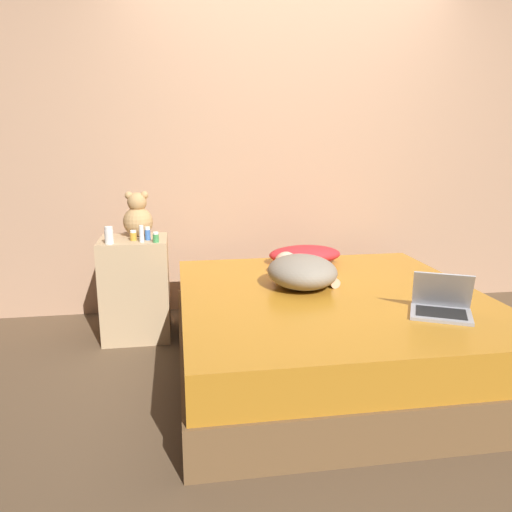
{
  "coord_description": "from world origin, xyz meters",
  "views": [
    {
      "loc": [
        -0.87,
        -2.65,
        1.33
      ],
      "look_at": [
        -0.41,
        0.23,
        0.64
      ],
      "focal_mm": 35.0,
      "sensor_mm": 36.0,
      "label": 1
    }
  ],
  "objects_px": {
    "bottle_blue": "(148,234)",
    "bottle_amber": "(133,236)",
    "bottle_white": "(109,236)",
    "person_lying": "(301,271)",
    "pillow": "(305,255)",
    "bottle_clear": "(142,234)",
    "teddy_bear": "(138,217)",
    "bottle_green": "(156,237)",
    "laptop": "(441,305)"
  },
  "relations": [
    {
      "from": "pillow",
      "to": "bottle_amber",
      "type": "xyz_separation_m",
      "value": [
        -1.18,
        -0.09,
        0.19
      ]
    },
    {
      "from": "pillow",
      "to": "bottle_green",
      "type": "xyz_separation_m",
      "value": [
        -1.03,
        -0.18,
        0.19
      ]
    },
    {
      "from": "teddy_bear",
      "to": "bottle_clear",
      "type": "xyz_separation_m",
      "value": [
        0.03,
        -0.21,
        -0.08
      ]
    },
    {
      "from": "person_lying",
      "to": "bottle_white",
      "type": "height_order",
      "value": "bottle_white"
    },
    {
      "from": "laptop",
      "to": "bottle_white",
      "type": "distance_m",
      "value": 1.99
    },
    {
      "from": "pillow",
      "to": "bottle_blue",
      "type": "bearing_deg",
      "value": -175.24
    },
    {
      "from": "person_lying",
      "to": "bottle_blue",
      "type": "xyz_separation_m",
      "value": [
        -0.92,
        0.46,
        0.17
      ]
    },
    {
      "from": "bottle_blue",
      "to": "bottle_clear",
      "type": "xyz_separation_m",
      "value": [
        -0.03,
        -0.06,
        0.01
      ]
    },
    {
      "from": "bottle_blue",
      "to": "bottle_amber",
      "type": "height_order",
      "value": "bottle_blue"
    },
    {
      "from": "bottle_white",
      "to": "bottle_amber",
      "type": "bearing_deg",
      "value": 31.74
    },
    {
      "from": "pillow",
      "to": "bottle_amber",
      "type": "relative_size",
      "value": 7.79
    },
    {
      "from": "bottle_white",
      "to": "person_lying",
      "type": "bearing_deg",
      "value": -17.61
    },
    {
      "from": "bottle_green",
      "to": "bottle_white",
      "type": "height_order",
      "value": "bottle_white"
    },
    {
      "from": "teddy_bear",
      "to": "bottle_clear",
      "type": "height_order",
      "value": "teddy_bear"
    },
    {
      "from": "person_lying",
      "to": "bottle_white",
      "type": "bearing_deg",
      "value": 155.94
    },
    {
      "from": "bottle_blue",
      "to": "bottle_clear",
      "type": "bearing_deg",
      "value": -118.47
    },
    {
      "from": "bottle_blue",
      "to": "bottle_white",
      "type": "relative_size",
      "value": 0.79
    },
    {
      "from": "bottle_clear",
      "to": "bottle_amber",
      "type": "bearing_deg",
      "value": 133.24
    },
    {
      "from": "bottle_white",
      "to": "bottle_clear",
      "type": "bearing_deg",
      "value": 7.66
    },
    {
      "from": "teddy_bear",
      "to": "bottle_blue",
      "type": "bearing_deg",
      "value": -64.6
    },
    {
      "from": "bottle_blue",
      "to": "bottle_green",
      "type": "height_order",
      "value": "bottle_blue"
    },
    {
      "from": "laptop",
      "to": "bottle_blue",
      "type": "height_order",
      "value": "bottle_blue"
    },
    {
      "from": "laptop",
      "to": "bottle_amber",
      "type": "xyz_separation_m",
      "value": [
        -1.59,
        1.05,
        0.21
      ]
    },
    {
      "from": "person_lying",
      "to": "bottle_white",
      "type": "distance_m",
      "value": 1.22
    },
    {
      "from": "bottle_clear",
      "to": "bottle_amber",
      "type": "xyz_separation_m",
      "value": [
        -0.06,
        0.06,
        -0.02
      ]
    },
    {
      "from": "bottle_clear",
      "to": "bottle_white",
      "type": "bearing_deg",
      "value": -172.34
    },
    {
      "from": "laptop",
      "to": "bottle_green",
      "type": "xyz_separation_m",
      "value": [
        -1.44,
        0.97,
        0.21
      ]
    },
    {
      "from": "laptop",
      "to": "bottle_green",
      "type": "height_order",
      "value": "bottle_green"
    },
    {
      "from": "person_lying",
      "to": "bottle_white",
      "type": "relative_size",
      "value": 5.68
    },
    {
      "from": "bottle_green",
      "to": "bottle_clear",
      "type": "xyz_separation_m",
      "value": [
        -0.09,
        0.02,
        0.02
      ]
    },
    {
      "from": "bottle_green",
      "to": "bottle_amber",
      "type": "bearing_deg",
      "value": 150.36
    },
    {
      "from": "bottle_white",
      "to": "bottle_amber",
      "type": "height_order",
      "value": "bottle_white"
    },
    {
      "from": "pillow",
      "to": "bottle_clear",
      "type": "relative_size",
      "value": 4.75
    },
    {
      "from": "bottle_green",
      "to": "bottle_amber",
      "type": "height_order",
      "value": "same"
    },
    {
      "from": "bottle_blue",
      "to": "person_lying",
      "type": "bearing_deg",
      "value": -26.35
    },
    {
      "from": "pillow",
      "to": "person_lying",
      "type": "xyz_separation_m",
      "value": [
        -0.17,
        -0.55,
        0.03
      ]
    },
    {
      "from": "teddy_bear",
      "to": "pillow",
      "type": "bearing_deg",
      "value": -2.57
    },
    {
      "from": "pillow",
      "to": "bottle_green",
      "type": "relative_size",
      "value": 7.71
    },
    {
      "from": "laptop",
      "to": "bottle_clear",
      "type": "height_order",
      "value": "bottle_clear"
    },
    {
      "from": "pillow",
      "to": "bottle_white",
      "type": "xyz_separation_m",
      "value": [
        -1.32,
        -0.18,
        0.21
      ]
    },
    {
      "from": "bottle_clear",
      "to": "teddy_bear",
      "type": "bearing_deg",
      "value": 99.2
    },
    {
      "from": "bottle_clear",
      "to": "bottle_amber",
      "type": "relative_size",
      "value": 1.64
    },
    {
      "from": "bottle_blue",
      "to": "bottle_white",
      "type": "distance_m",
      "value": 0.25
    },
    {
      "from": "bottle_clear",
      "to": "bottle_white",
      "type": "xyz_separation_m",
      "value": [
        -0.2,
        -0.03,
        0.0
      ]
    },
    {
      "from": "teddy_bear",
      "to": "bottle_white",
      "type": "distance_m",
      "value": 0.3
    },
    {
      "from": "bottle_white",
      "to": "bottle_blue",
      "type": "bearing_deg",
      "value": 21.11
    },
    {
      "from": "teddy_bear",
      "to": "bottle_white",
      "type": "bearing_deg",
      "value": -125.44
    },
    {
      "from": "pillow",
      "to": "person_lying",
      "type": "height_order",
      "value": "person_lying"
    },
    {
      "from": "teddy_bear",
      "to": "bottle_clear",
      "type": "bearing_deg",
      "value": -80.8
    },
    {
      "from": "pillow",
      "to": "teddy_bear",
      "type": "xyz_separation_m",
      "value": [
        -1.15,
        0.05,
        0.29
      ]
    }
  ]
}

